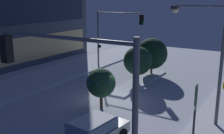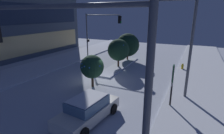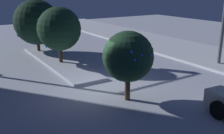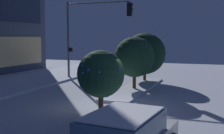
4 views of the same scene
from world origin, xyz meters
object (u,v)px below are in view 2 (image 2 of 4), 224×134
object	(u,v)px
car_near	(88,110)
traffic_light_corner_near_left	(72,76)
decorated_tree_right_of_median	(128,45)
traffic_light_corner_far_right	(99,27)
street_lamp_arched	(178,34)
fire_hydrant	(182,67)
decorated_tree_median	(92,67)
decorated_tree_left_of_median	(118,50)
parking_info_sign	(172,81)

from	to	relation	value
car_near	traffic_light_corner_near_left	distance (m)	6.13
car_near	decorated_tree_right_of_median	xyz separation A→B (m)	(14.66, 3.08, 1.46)
car_near	traffic_light_corner_far_right	xyz separation A→B (m)	(14.64, 7.43, 3.68)
traffic_light_corner_near_left	street_lamp_arched	size ratio (longest dim) A/B	0.90
fire_hydrant	decorated_tree_median	bearing A→B (deg)	142.30
traffic_light_corner_near_left	decorated_tree_left_of_median	bearing A→B (deg)	-70.97
car_near	decorated_tree_median	bearing A→B (deg)	34.73
car_near	decorated_tree_right_of_median	size ratio (longest dim) A/B	1.23
street_lamp_arched	parking_info_sign	xyz separation A→B (m)	(-2.01, -0.12, -2.87)
traffic_light_corner_far_right	traffic_light_corner_near_left	world-z (taller)	traffic_light_corner_near_left
traffic_light_corner_near_left	fire_hydrant	world-z (taller)	traffic_light_corner_near_left
traffic_light_corner_far_right	decorated_tree_median	world-z (taller)	traffic_light_corner_far_right
traffic_light_corner_far_right	street_lamp_arched	world-z (taller)	street_lamp_arched
decorated_tree_right_of_median	car_near	bearing A→B (deg)	-168.15
traffic_light_corner_near_left	fire_hydrant	size ratio (longest dim) A/B	8.60
traffic_light_corner_near_left	traffic_light_corner_far_right	bearing A→B (deg)	-62.45
car_near	decorated_tree_median	distance (m)	5.33
car_near	street_lamp_arched	distance (m)	8.18
traffic_light_corner_far_right	decorated_tree_right_of_median	xyz separation A→B (m)	(0.03, -4.35, -2.22)
parking_info_sign	decorated_tree_left_of_median	distance (m)	10.08
decorated_tree_median	street_lamp_arched	bearing A→B (deg)	-79.37
car_near	decorated_tree_median	world-z (taller)	decorated_tree_median
traffic_light_corner_near_left	street_lamp_arched	world-z (taller)	street_lamp_arched
car_near	street_lamp_arched	world-z (taller)	street_lamp_arched
decorated_tree_median	decorated_tree_left_of_median	size ratio (longest dim) A/B	0.83
fire_hydrant	decorated_tree_median	size ratio (longest dim) A/B	0.27
traffic_light_corner_far_right	fire_hydrant	world-z (taller)	traffic_light_corner_far_right
car_near	traffic_light_corner_near_left	xyz separation A→B (m)	(-4.17, -2.39, 3.81)
parking_info_sign	decorated_tree_median	distance (m)	6.75
traffic_light_corner_far_right	decorated_tree_right_of_median	distance (m)	4.88
traffic_light_corner_near_left	parking_info_sign	distance (m)	8.58
traffic_light_corner_near_left	decorated_tree_left_of_median	xyz separation A→B (m)	(15.17, 5.23, -2.38)
traffic_light_corner_far_right	parking_info_sign	xyz separation A→B (m)	(-10.84, -11.63, -2.47)
parking_info_sign	decorated_tree_right_of_median	world-z (taller)	decorated_tree_right_of_median
street_lamp_arched	decorated_tree_right_of_median	distance (m)	11.69
car_near	fire_hydrant	size ratio (longest dim) A/B	6.09
fire_hydrant	decorated_tree_right_of_median	xyz separation A→B (m)	(1.41, 7.29, 1.81)
decorated_tree_right_of_median	traffic_light_corner_far_right	bearing A→B (deg)	90.38
street_lamp_arched	parking_info_sign	distance (m)	3.50
decorated_tree_left_of_median	street_lamp_arched	bearing A→B (deg)	-126.84
street_lamp_arched	fire_hydrant	distance (m)	8.66
fire_hydrant	street_lamp_arched	bearing A→B (deg)	179.01
car_near	fire_hydrant	distance (m)	13.91
traffic_light_corner_far_right	traffic_light_corner_near_left	size ratio (longest dim) A/B	0.97
parking_info_sign	decorated_tree_median	xyz separation A→B (m)	(0.77, 6.70, -0.09)
traffic_light_corner_near_left	car_near	bearing A→B (deg)	-60.23
traffic_light_corner_near_left	decorated_tree_right_of_median	world-z (taller)	traffic_light_corner_near_left
traffic_light_corner_near_left	parking_info_sign	bearing A→B (deg)	-102.85
traffic_light_corner_near_left	decorated_tree_left_of_median	world-z (taller)	traffic_light_corner_near_left
decorated_tree_median	decorated_tree_left_of_median	world-z (taller)	decorated_tree_left_of_median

